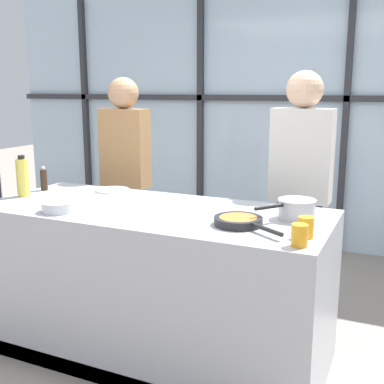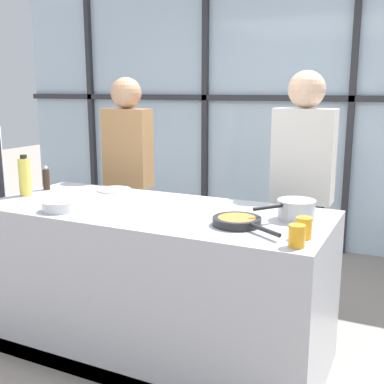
{
  "view_description": "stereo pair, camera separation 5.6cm",
  "coord_description": "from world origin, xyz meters",
  "views": [
    {
      "loc": [
        1.36,
        -2.43,
        1.63
      ],
      "look_at": [
        0.21,
        0.1,
        1.03
      ],
      "focal_mm": 45.0,
      "sensor_mm": 36.0,
      "label": 1
    },
    {
      "loc": [
        1.41,
        -2.4,
        1.63
      ],
      "look_at": [
        0.21,
        0.1,
        1.03
      ],
      "focal_mm": 45.0,
      "sensor_mm": 36.0,
      "label": 2
    }
  ],
  "objects": [
    {
      "name": "juice_glass_near",
      "position": [
        0.94,
        -0.34,
        0.98
      ],
      "size": [
        0.08,
        0.08,
        0.1
      ],
      "primitive_type": "cylinder",
      "color": "orange",
      "rests_on": "demo_island"
    },
    {
      "name": "demo_island",
      "position": [
        0.0,
        -0.0,
        0.47
      ],
      "size": [
        2.09,
        0.88,
        0.93
      ],
      "color": "#A8AAB2",
      "rests_on": "ground_plane"
    },
    {
      "name": "pepper_grinder",
      "position": [
        -0.95,
        0.15,
        1.01
      ],
      "size": [
        0.05,
        0.05,
        0.17
      ],
      "color": "#332319",
      "rests_on": "demo_island"
    },
    {
      "name": "back_window_wall",
      "position": [
        0.0,
        2.51,
        1.4
      ],
      "size": [
        6.4,
        0.1,
        2.8
      ],
      "color": "silver",
      "rests_on": "ground_plane"
    },
    {
      "name": "oil_bottle",
      "position": [
        -0.94,
        -0.06,
        1.06
      ],
      "size": [
        0.08,
        0.08,
        0.27
      ],
      "color": "#E0CC4C",
      "rests_on": "demo_island"
    },
    {
      "name": "spectator_center_left",
      "position": [
        0.7,
        0.81,
        1.02
      ],
      "size": [
        0.41,
        0.24,
        1.75
      ],
      "rotation": [
        0.0,
        0.0,
        3.14
      ],
      "color": "#232838",
      "rests_on": "ground_plane"
    },
    {
      "name": "white_plate",
      "position": [
        -0.5,
        0.32,
        0.94
      ],
      "size": [
        0.23,
        0.23,
        0.01
      ],
      "primitive_type": "cylinder",
      "color": "white",
      "rests_on": "demo_island"
    },
    {
      "name": "mixing_bowl",
      "position": [
        -0.46,
        -0.28,
        0.97
      ],
      "size": [
        0.2,
        0.2,
        0.06
      ],
      "color": "silver",
      "rests_on": "demo_island"
    },
    {
      "name": "juice_glass_far",
      "position": [
        0.94,
        -0.2,
        0.98
      ],
      "size": [
        0.08,
        0.08,
        0.1
      ],
      "primitive_type": "cylinder",
      "color": "orange",
      "rests_on": "demo_island"
    },
    {
      "name": "ground_plane",
      "position": [
        0.0,
        0.0,
        0.0
      ],
      "size": [
        18.0,
        18.0,
        0.0
      ],
      "primitive_type": "plane",
      "color": "gray"
    },
    {
      "name": "spectator_far_left",
      "position": [
        -0.7,
        0.81,
        1.01
      ],
      "size": [
        0.38,
        0.24,
        1.72
      ],
      "rotation": [
        0.0,
        0.0,
        3.14
      ],
      "color": "#47382D",
      "rests_on": "ground_plane"
    },
    {
      "name": "frying_pan",
      "position": [
        0.58,
        -0.13,
        0.96
      ],
      "size": [
        0.41,
        0.32,
        0.04
      ],
      "color": "#232326",
      "rests_on": "demo_island"
    },
    {
      "name": "saucepan",
      "position": [
        0.83,
        0.12,
        0.99
      ],
      "size": [
        0.28,
        0.33,
        0.11
      ],
      "color": "silver",
      "rests_on": "demo_island"
    }
  ]
}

